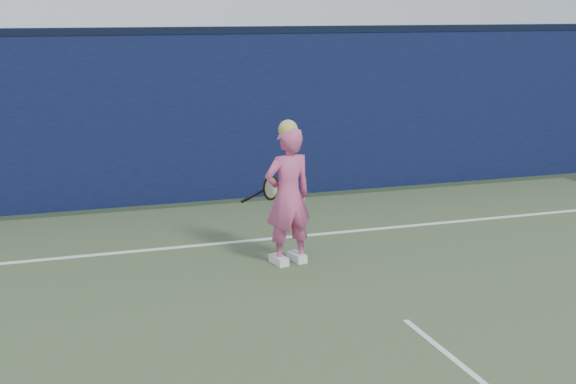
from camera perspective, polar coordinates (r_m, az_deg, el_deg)
name	(u,v)px	position (r m, az deg, el deg)	size (l,w,h in m)	color
ground	(460,365)	(6.92, 12.12, -11.97)	(80.00, 80.00, 0.00)	#2B3B24
backstop_wall	(248,116)	(12.42, -2.86, 5.44)	(24.00, 0.40, 2.50)	black
wall_cap	(247,30)	(12.31, -2.93, 11.44)	(24.00, 0.42, 0.10)	black
player	(288,195)	(9.08, 0.00, -0.25)	(0.64, 0.48, 1.67)	#CF5087
racket	(269,189)	(9.48, -1.37, 0.23)	(0.54, 0.25, 0.30)	black
court_lines	(481,381)	(6.66, 13.58, -12.96)	(11.00, 12.04, 0.01)	white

